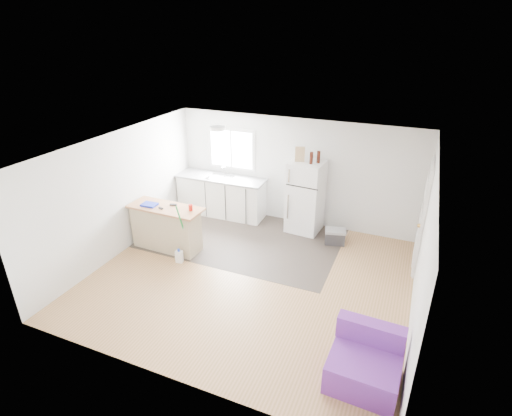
{
  "coord_description": "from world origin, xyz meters",
  "views": [
    {
      "loc": [
        2.44,
        -5.55,
        4.2
      ],
      "look_at": [
        -0.18,
        0.7,
        1.05
      ],
      "focal_mm": 28.0,
      "sensor_mm": 36.0,
      "label": 1
    }
  ],
  "objects_px": {
    "refrigerator": "(305,197)",
    "bottle_left": "(311,158)",
    "bottle_right": "(318,157)",
    "peninsula": "(166,227)",
    "blue_tray": "(149,205)",
    "cardboard_box": "(300,154)",
    "red_cup": "(191,208)",
    "mop": "(180,249)",
    "kitchen_cabinets": "(222,195)",
    "purple_seat": "(365,363)",
    "cleaner_jug": "(179,256)",
    "cooler": "(335,236)"
  },
  "relations": [
    {
      "from": "kitchen_cabinets",
      "to": "cooler",
      "type": "distance_m",
      "value": 2.87
    },
    {
      "from": "red_cup",
      "to": "blue_tray",
      "type": "bearing_deg",
      "value": -172.39
    },
    {
      "from": "bottle_right",
      "to": "red_cup",
      "type": "bearing_deg",
      "value": -137.74
    },
    {
      "from": "mop",
      "to": "bottle_left",
      "type": "xyz_separation_m",
      "value": [
        1.95,
        2.05,
        1.48
      ]
    },
    {
      "from": "cleaner_jug",
      "to": "blue_tray",
      "type": "relative_size",
      "value": 0.97
    },
    {
      "from": "cleaner_jug",
      "to": "mop",
      "type": "height_order",
      "value": "mop"
    },
    {
      "from": "peninsula",
      "to": "cardboard_box",
      "type": "xyz_separation_m",
      "value": [
        2.18,
        1.82,
        1.27
      ]
    },
    {
      "from": "bottle_right",
      "to": "peninsula",
      "type": "bearing_deg",
      "value": -143.99
    },
    {
      "from": "cleaner_jug",
      "to": "blue_tray",
      "type": "xyz_separation_m",
      "value": [
        -0.82,
        0.32,
        0.82
      ]
    },
    {
      "from": "blue_tray",
      "to": "cardboard_box",
      "type": "height_order",
      "value": "cardboard_box"
    },
    {
      "from": "cooler",
      "to": "kitchen_cabinets",
      "type": "bearing_deg",
      "value": 158.55
    },
    {
      "from": "cardboard_box",
      "to": "purple_seat",
      "type": "bearing_deg",
      "value": -60.6
    },
    {
      "from": "kitchen_cabinets",
      "to": "cleaner_jug",
      "type": "distance_m",
      "value": 2.29
    },
    {
      "from": "cardboard_box",
      "to": "bottle_left",
      "type": "xyz_separation_m",
      "value": [
        0.27,
        -0.08,
        -0.02
      ]
    },
    {
      "from": "cleaner_jug",
      "to": "red_cup",
      "type": "relative_size",
      "value": 2.42
    },
    {
      "from": "refrigerator",
      "to": "mop",
      "type": "height_order",
      "value": "refrigerator"
    },
    {
      "from": "kitchen_cabinets",
      "to": "peninsula",
      "type": "distance_m",
      "value": 1.88
    },
    {
      "from": "cleaner_jug",
      "to": "mop",
      "type": "xyz_separation_m",
      "value": [
        -0.02,
        0.08,
        0.11
      ]
    },
    {
      "from": "cooler",
      "to": "cleaner_jug",
      "type": "height_order",
      "value": "cooler"
    },
    {
      "from": "purple_seat",
      "to": "red_cup",
      "type": "bearing_deg",
      "value": 154.9
    },
    {
      "from": "refrigerator",
      "to": "mop",
      "type": "bearing_deg",
      "value": -125.83
    },
    {
      "from": "refrigerator",
      "to": "cardboard_box",
      "type": "distance_m",
      "value": 0.96
    },
    {
      "from": "refrigerator",
      "to": "bottle_right",
      "type": "xyz_separation_m",
      "value": [
        0.22,
        0.02,
        0.92
      ]
    },
    {
      "from": "bottle_right",
      "to": "refrigerator",
      "type": "bearing_deg",
      "value": -175.09
    },
    {
      "from": "cardboard_box",
      "to": "bottle_right",
      "type": "height_order",
      "value": "cardboard_box"
    },
    {
      "from": "refrigerator",
      "to": "bottle_left",
      "type": "bearing_deg",
      "value": -40.75
    },
    {
      "from": "cooler",
      "to": "cardboard_box",
      "type": "relative_size",
      "value": 1.59
    },
    {
      "from": "blue_tray",
      "to": "bottle_left",
      "type": "bearing_deg",
      "value": 33.23
    },
    {
      "from": "kitchen_cabinets",
      "to": "purple_seat",
      "type": "height_order",
      "value": "kitchen_cabinets"
    },
    {
      "from": "cardboard_box",
      "to": "mop",
      "type": "bearing_deg",
      "value": -128.39
    },
    {
      "from": "red_cup",
      "to": "refrigerator",
      "type": "bearing_deg",
      "value": 45.33
    },
    {
      "from": "kitchen_cabinets",
      "to": "red_cup",
      "type": "xyz_separation_m",
      "value": [
        0.29,
        -1.81,
        0.5
      ]
    },
    {
      "from": "mop",
      "to": "bottle_left",
      "type": "height_order",
      "value": "bottle_left"
    },
    {
      "from": "cleaner_jug",
      "to": "red_cup",
      "type": "xyz_separation_m",
      "value": [
        0.06,
        0.44,
        0.86
      ]
    },
    {
      "from": "cleaner_jug",
      "to": "mop",
      "type": "distance_m",
      "value": 0.13
    },
    {
      "from": "refrigerator",
      "to": "cleaner_jug",
      "type": "relative_size",
      "value": 5.46
    },
    {
      "from": "kitchen_cabinets",
      "to": "red_cup",
      "type": "distance_m",
      "value": 1.9
    },
    {
      "from": "mop",
      "to": "red_cup",
      "type": "bearing_deg",
      "value": 90.29
    },
    {
      "from": "cooler",
      "to": "cardboard_box",
      "type": "xyz_separation_m",
      "value": [
        -0.94,
        0.32,
        1.57
      ]
    },
    {
      "from": "mop",
      "to": "kitchen_cabinets",
      "type": "bearing_deg",
      "value": 108.23
    },
    {
      "from": "kitchen_cabinets",
      "to": "bottle_right",
      "type": "bearing_deg",
      "value": -1.12
    },
    {
      "from": "refrigerator",
      "to": "cardboard_box",
      "type": "height_order",
      "value": "cardboard_box"
    },
    {
      "from": "cardboard_box",
      "to": "bottle_left",
      "type": "height_order",
      "value": "cardboard_box"
    },
    {
      "from": "bottle_right",
      "to": "cooler",
      "type": "bearing_deg",
      "value": -33.51
    },
    {
      "from": "mop",
      "to": "red_cup",
      "type": "xyz_separation_m",
      "value": [
        0.08,
        0.36,
        0.75
      ]
    },
    {
      "from": "peninsula",
      "to": "red_cup",
      "type": "relative_size",
      "value": 12.63
    },
    {
      "from": "mop",
      "to": "peninsula",
      "type": "bearing_deg",
      "value": 160.88
    },
    {
      "from": "red_cup",
      "to": "blue_tray",
      "type": "xyz_separation_m",
      "value": [
        -0.88,
        -0.12,
        -0.04
      ]
    },
    {
      "from": "bottle_left",
      "to": "red_cup",
      "type": "bearing_deg",
      "value": -138.02
    },
    {
      "from": "refrigerator",
      "to": "blue_tray",
      "type": "relative_size",
      "value": 5.29
    }
  ]
}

